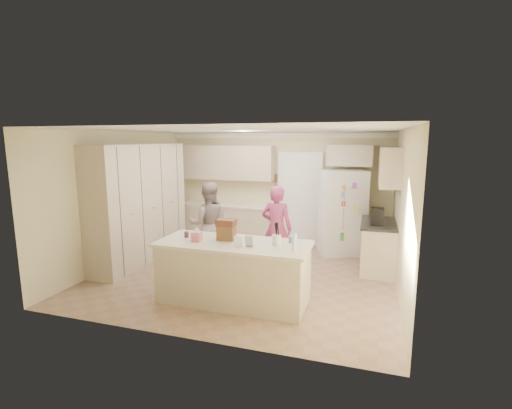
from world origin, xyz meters
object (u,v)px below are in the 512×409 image
(teen_girl, at_px, (277,228))
(coffee_maker, at_px, (377,216))
(refrigerator, at_px, (342,213))
(tissue_box, at_px, (197,237))
(island_base, at_px, (234,273))
(utensil_crock, at_px, (276,240))
(dollhouse_body, at_px, (226,233))
(teen_boy, at_px, (208,224))

(teen_girl, bearing_deg, coffee_maker, -164.97)
(refrigerator, xyz_separation_m, tissue_box, (-1.90, -3.05, 0.10))
(refrigerator, xyz_separation_m, island_base, (-1.35, -2.95, -0.46))
(coffee_maker, xyz_separation_m, utensil_crock, (-1.40, -1.85, -0.07))
(dollhouse_body, distance_m, teen_girl, 1.52)
(island_base, bearing_deg, coffee_maker, 42.83)
(tissue_box, bearing_deg, utensil_crock, 7.13)
(island_base, distance_m, teen_boy, 1.84)
(refrigerator, height_order, dollhouse_body, refrigerator)
(refrigerator, relative_size, tissue_box, 12.86)
(tissue_box, height_order, teen_girl, teen_girl)
(island_base, bearing_deg, tissue_box, -169.70)
(tissue_box, height_order, teen_boy, teen_boy)
(tissue_box, relative_size, teen_boy, 0.09)
(coffee_maker, bearing_deg, island_base, -137.17)
(utensil_crock, bearing_deg, teen_girl, 104.16)
(island_base, bearing_deg, teen_girl, 79.99)
(coffee_maker, distance_m, teen_boy, 3.16)
(island_base, distance_m, teen_girl, 1.61)
(teen_boy, bearing_deg, refrigerator, -171.35)
(refrigerator, relative_size, island_base, 0.82)
(teen_girl, bearing_deg, dollhouse_body, 77.44)
(tissue_box, distance_m, teen_boy, 1.64)
(coffee_maker, xyz_separation_m, island_base, (-2.05, -1.90, -0.63))
(island_base, height_order, teen_girl, teen_girl)
(island_base, relative_size, tissue_box, 15.71)
(island_base, relative_size, teen_girl, 1.37)
(dollhouse_body, bearing_deg, tissue_box, -153.43)
(tissue_box, distance_m, teen_girl, 1.85)
(utensil_crock, bearing_deg, teen_boy, 140.95)
(tissue_box, distance_m, dollhouse_body, 0.45)
(dollhouse_body, bearing_deg, teen_boy, 124.35)
(utensil_crock, xyz_separation_m, teen_girl, (-0.38, 1.50, -0.20))
(coffee_maker, relative_size, tissue_box, 2.14)
(tissue_box, bearing_deg, teen_girl, 63.43)
(refrigerator, height_order, tissue_box, refrigerator)
(island_base, xyz_separation_m, teen_boy, (-1.07, 1.44, 0.38))
(refrigerator, height_order, coffee_maker, refrigerator)
(island_base, distance_m, dollhouse_body, 0.62)
(refrigerator, xyz_separation_m, coffee_maker, (0.70, -1.05, 0.17))
(utensil_crock, xyz_separation_m, tissue_box, (-1.20, -0.15, -0.00))
(dollhouse_body, distance_m, teen_boy, 1.64)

